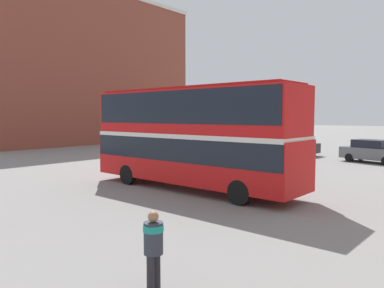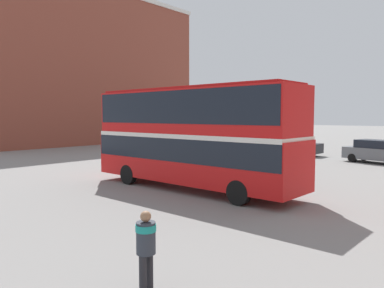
{
  "view_description": "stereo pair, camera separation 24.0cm",
  "coord_description": "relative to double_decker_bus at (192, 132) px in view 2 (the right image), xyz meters",
  "views": [
    {
      "loc": [
        11.21,
        -13.04,
        3.37
      ],
      "look_at": [
        0.28,
        0.0,
        2.08
      ],
      "focal_mm": 35.0,
      "sensor_mm": 36.0,
      "label": 1
    },
    {
      "loc": [
        11.4,
        -12.89,
        3.37
      ],
      "look_at": [
        0.28,
        0.0,
        2.08
      ],
      "focal_mm": 35.0,
      "sensor_mm": 36.0,
      "label": 2
    }
  ],
  "objects": [
    {
      "name": "ground_plane",
      "position": [
        -0.28,
        -0.0,
        -2.64
      ],
      "size": [
        240.0,
        240.0,
        0.0
      ],
      "primitive_type": "plane",
      "color": "gray"
    },
    {
      "name": "parked_car_side_street",
      "position": [
        -3.13,
        17.04,
        -1.85
      ],
      "size": [
        4.64,
        1.8,
        1.55
      ],
      "rotation": [
        0.0,
        0.0,
        3.13
      ],
      "color": "black",
      "rests_on": "ground_plane"
    },
    {
      "name": "parked_car_kerb_far",
      "position": [
        -8.38,
        12.78,
        -1.89
      ],
      "size": [
        4.68,
        2.6,
        1.5
      ],
      "rotation": [
        0.0,
        0.0,
        2.95
      ],
      "color": "navy",
      "rests_on": "ground_plane"
    },
    {
      "name": "parked_car_kerb_near",
      "position": [
        3.72,
        15.78,
        -1.82
      ],
      "size": [
        4.57,
        2.68,
        1.65
      ],
      "rotation": [
        0.0,
        0.0,
        -0.22
      ],
      "color": "slate",
      "rests_on": "ground_plane"
    },
    {
      "name": "building_row_left",
      "position": [
        -29.89,
        13.93,
        6.59
      ],
      "size": [
        9.26,
        30.14,
        18.43
      ],
      "color": "brown",
      "rests_on": "ground_plane"
    },
    {
      "name": "pedestrian_foreground",
      "position": [
        5.95,
        -8.24,
        -1.67
      ],
      "size": [
        0.49,
        0.49,
        1.59
      ],
      "rotation": [
        0.0,
        0.0,
        3.43
      ],
      "color": "#232328",
      "rests_on": "ground_plane"
    },
    {
      "name": "double_decker_bus",
      "position": [
        0.0,
        0.0,
        0.0
      ],
      "size": [
        10.64,
        2.79,
        4.63
      ],
      "rotation": [
        0.0,
        0.0,
        -0.02
      ],
      "color": "red",
      "rests_on": "ground_plane"
    }
  ]
}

